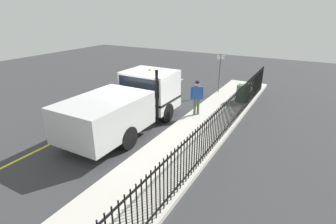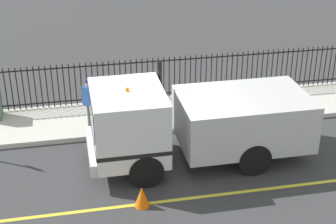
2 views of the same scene
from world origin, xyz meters
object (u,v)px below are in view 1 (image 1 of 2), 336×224
work_truck (131,101)px  utility_cabinet (243,93)px  traffic_cone (120,104)px  street_sign (220,69)px  worker_standing (197,94)px

work_truck → utility_cabinet: size_ratio=6.50×
work_truck → traffic_cone: size_ratio=11.54×
work_truck → utility_cabinet: bearing=57.4°
work_truck → traffic_cone: work_truck is taller
work_truck → traffic_cone: 2.79m
utility_cabinet → street_sign: 2.40m
traffic_cone → street_sign: size_ratio=0.23×
work_truck → worker_standing: 3.40m
street_sign → worker_standing: bearing=-85.8°
utility_cabinet → street_sign: size_ratio=0.41×
utility_cabinet → traffic_cone: (-5.74, -4.17, -0.38)m
utility_cabinet → street_sign: bearing=148.7°
street_sign → traffic_cone: bearing=-126.2°
worker_standing → work_truck: bearing=12.5°
traffic_cone → street_sign: (3.88, 5.30, 1.41)m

